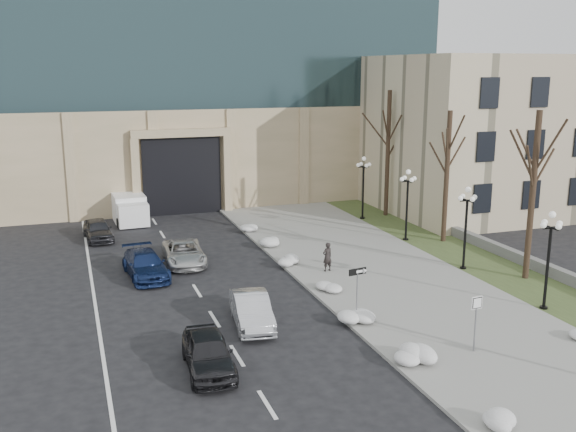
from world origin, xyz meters
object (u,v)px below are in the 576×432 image
(car_b, at_px, (252,310))
(keep_sign, at_px, (476,312))
(lamppost_c, at_px, (407,195))
(car_d, at_px, (184,253))
(car_a, at_px, (208,353))
(lamppost_b, at_px, (466,217))
(one_way_sign, at_px, (360,277))
(car_c, at_px, (145,265))
(lamppost_a, at_px, (549,247))
(box_truck, at_px, (128,207))
(car_e, at_px, (98,230))
(lamppost_d, at_px, (363,179))
(pedestrian, at_px, (327,257))

(car_b, distance_m, keep_sign, 9.48)
(car_b, distance_m, lamppost_c, 17.02)
(car_d, bearing_deg, car_a, -93.10)
(lamppost_b, distance_m, lamppost_c, 6.50)
(lamppost_c, bearing_deg, one_way_sign, -127.47)
(car_b, height_order, lamppost_c, lamppost_c)
(car_c, relative_size, lamppost_a, 1.00)
(box_truck, distance_m, lamppost_a, 30.22)
(one_way_sign, bearing_deg, car_e, 110.12)
(car_c, bearing_deg, car_d, 30.84)
(car_d, relative_size, lamppost_c, 1.00)
(lamppost_d, bearing_deg, lamppost_b, -90.00)
(car_a, xyz_separation_m, lamppost_d, (16.12, 20.37, 2.36))
(pedestrian, bearing_deg, car_e, -59.12)
(car_d, xyz_separation_m, car_e, (-4.41, 7.13, 0.03))
(car_c, relative_size, pedestrian, 2.94)
(car_c, bearing_deg, car_e, 97.75)
(car_d, xyz_separation_m, lamppost_b, (14.58, -6.36, 2.41))
(pedestrian, relative_size, lamppost_b, 0.34)
(keep_sign, xyz_separation_m, lamppost_d, (5.90, 22.43, 1.30))
(car_e, bearing_deg, lamppost_a, -51.50)
(pedestrian, distance_m, lamppost_b, 7.98)
(lamppost_a, xyz_separation_m, lamppost_c, (0.00, 13.00, 0.00))
(car_b, height_order, lamppost_a, lamppost_a)
(pedestrian, distance_m, lamppost_a, 11.50)
(car_d, height_order, one_way_sign, one_way_sign)
(keep_sign, relative_size, lamppost_d, 0.51)
(keep_sign, relative_size, lamppost_b, 0.51)
(keep_sign, distance_m, lamppost_b, 11.20)
(car_b, height_order, lamppost_d, lamppost_d)
(box_truck, height_order, lamppost_a, lamppost_a)
(lamppost_b, bearing_deg, lamppost_c, 90.00)
(car_c, distance_m, lamppost_d, 19.08)
(car_a, xyz_separation_m, lamppost_a, (16.12, 0.87, 2.36))
(car_c, xyz_separation_m, one_way_sign, (8.25, -9.51, 1.38))
(box_truck, xyz_separation_m, lamppost_d, (16.51, -5.72, 2.10))
(keep_sign, relative_size, lamppost_c, 0.51)
(car_d, height_order, car_e, car_e)
(one_way_sign, bearing_deg, lamppost_a, -19.55)
(one_way_sign, relative_size, keep_sign, 1.04)
(car_a, bearing_deg, car_b, 56.60)
(car_b, relative_size, lamppost_c, 0.90)
(car_d, bearing_deg, car_b, -79.98)
(car_b, xyz_separation_m, lamppost_a, (13.39, -2.77, 2.36))
(car_e, bearing_deg, lamppost_b, -40.42)
(car_b, bearing_deg, lamppost_d, 58.61)
(car_b, bearing_deg, box_truck, 105.20)
(box_truck, distance_m, lamppost_d, 17.60)
(pedestrian, distance_m, lamppost_d, 13.41)
(car_a, bearing_deg, car_d, 87.05)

